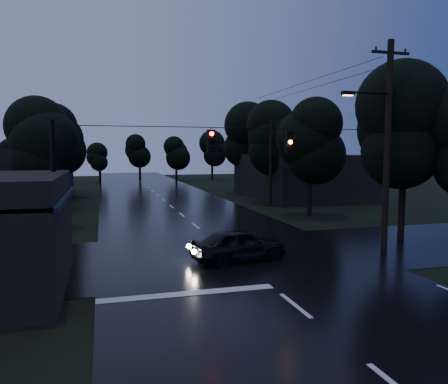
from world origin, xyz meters
name	(u,v)px	position (x,y,z in m)	size (l,w,h in m)	color
main_road	(172,207)	(0.00, 30.00, 0.00)	(12.00, 120.00, 0.02)	black
cross_street	(231,255)	(0.00, 12.00, 0.00)	(60.00, 9.00, 0.02)	black
building_far_right	(300,176)	(14.00, 34.00, 2.20)	(10.00, 14.00, 4.40)	black
building_far_left	(15,174)	(-14.00, 40.00, 2.50)	(10.00, 16.00, 5.00)	black
utility_pole_main	(386,141)	(7.41, 11.00, 5.26)	(3.50, 0.30, 10.00)	black
utility_pole_far	(271,162)	(8.30, 28.00, 3.88)	(2.00, 0.30, 7.50)	black
anchor_pole_left	(55,197)	(-7.50, 11.00, 3.00)	(0.18, 0.18, 6.00)	black
span_signals	(250,141)	(0.56, 10.99, 5.24)	(15.00, 0.37, 1.12)	black
tree_corner_near	(405,129)	(10.00, 13.00, 5.99)	(4.48, 4.48, 9.44)	black
tree_left_a	(46,144)	(-9.00, 22.00, 5.24)	(3.92, 3.92, 8.26)	black
tree_left_b	(50,140)	(-9.60, 30.00, 5.62)	(4.20, 4.20, 8.85)	black
tree_left_c	(55,139)	(-10.20, 40.00, 5.99)	(4.48, 4.48, 9.44)	black
tree_right_a	(310,140)	(9.00, 22.00, 5.62)	(4.20, 4.20, 8.85)	black
tree_right_b	(276,138)	(9.60, 30.00, 5.99)	(4.48, 4.48, 9.44)	black
tree_right_c	(247,137)	(10.20, 40.00, 6.37)	(4.76, 4.76, 10.03)	black
car	(239,245)	(0.01, 10.84, 0.72)	(1.69, 4.21, 1.43)	black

